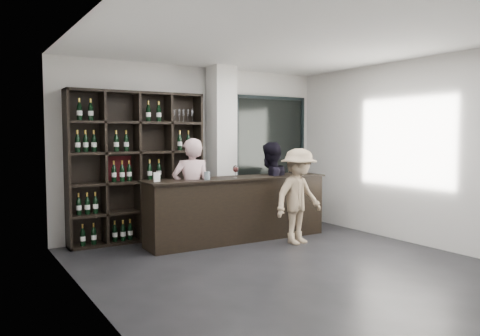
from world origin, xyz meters
TOP-DOWN VIEW (x-y plane):
  - floor at (0.00, 0.00)m, footprint 5.00×5.50m
  - wine_shelf at (-1.15, 2.57)m, footprint 2.20×0.35m
  - structural_column at (0.35, 2.47)m, footprint 0.40×0.40m
  - glass_panel at (1.55, 2.69)m, footprint 1.60×0.08m
  - tasting_counter at (0.25, 1.75)m, footprint 3.13×0.65m
  - taster_pink at (-0.54, 1.85)m, footprint 0.69×0.53m
  - taster_black at (0.95, 1.85)m, footprint 0.92×0.81m
  - customer at (0.93, 1.05)m, footprint 1.05×0.72m
  - wine_glass at (0.15, 1.67)m, footprint 0.10×0.10m
  - spit_cup at (-0.38, 1.64)m, footprint 0.12×0.12m
  - napkin_stack at (1.09, 1.83)m, footprint 0.14×0.14m
  - card_stand at (-1.14, 1.77)m, footprint 0.09×0.05m

SIDE VIEW (x-z plane):
  - floor at x=0.00m, z-range -0.01..0.00m
  - tasting_counter at x=0.25m, z-range 0.00..1.03m
  - customer at x=0.93m, z-range 0.00..1.50m
  - taster_black at x=0.95m, z-range 0.00..1.59m
  - taster_pink at x=-0.54m, z-range 0.00..1.66m
  - napkin_stack at x=1.09m, z-range 1.03..1.05m
  - spit_cup at x=-0.38m, z-range 1.03..1.16m
  - card_stand at x=-1.14m, z-range 1.03..1.17m
  - wine_glass at x=0.15m, z-range 1.03..1.25m
  - wine_shelf at x=-1.15m, z-range 0.00..2.40m
  - glass_panel at x=1.55m, z-range 0.35..2.45m
  - structural_column at x=0.35m, z-range 0.00..2.90m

